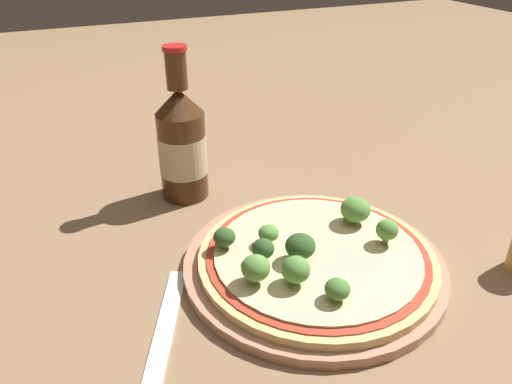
{
  "coord_description": "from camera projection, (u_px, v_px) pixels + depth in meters",
  "views": [
    {
      "loc": [
        -0.25,
        -0.38,
        0.35
      ],
      "look_at": [
        -0.05,
        0.09,
        0.06
      ],
      "focal_mm": 35.0,
      "sensor_mm": 36.0,
      "label": 1
    }
  ],
  "objects": [
    {
      "name": "pizza",
      "position": [
        316.0,
        256.0,
        0.55
      ],
      "size": [
        0.26,
        0.26,
        0.01
      ],
      "color": "tan",
      "rests_on": "plate"
    },
    {
      "name": "broccoli_floret_2",
      "position": [
        224.0,
        237.0,
        0.54
      ],
      "size": [
        0.02,
        0.02,
        0.02
      ],
      "color": "#6B8E51",
      "rests_on": "pizza"
    },
    {
      "name": "broccoli_floret_0",
      "position": [
        300.0,
        246.0,
        0.52
      ],
      "size": [
        0.03,
        0.03,
        0.03
      ],
      "color": "#6B8E51",
      "rests_on": "pizza"
    },
    {
      "name": "broccoli_floret_7",
      "position": [
        387.0,
        230.0,
        0.55
      ],
      "size": [
        0.02,
        0.02,
        0.03
      ],
      "color": "#6B8E51",
      "rests_on": "pizza"
    },
    {
      "name": "ground_plane",
      "position": [
        327.0,
        267.0,
        0.56
      ],
      "size": [
        3.0,
        3.0,
        0.0
      ],
      "primitive_type": "plane",
      "color": "#846647"
    },
    {
      "name": "broccoli_floret_3",
      "position": [
        263.0,
        249.0,
        0.52
      ],
      "size": [
        0.02,
        0.02,
        0.03
      ],
      "color": "#6B8E51",
      "rests_on": "pizza"
    },
    {
      "name": "broccoli_floret_6",
      "position": [
        296.0,
        270.0,
        0.49
      ],
      "size": [
        0.03,
        0.03,
        0.03
      ],
      "color": "#6B8E51",
      "rests_on": "pizza"
    },
    {
      "name": "broccoli_floret_4",
      "position": [
        269.0,
        234.0,
        0.55
      ],
      "size": [
        0.02,
        0.02,
        0.02
      ],
      "color": "#6B8E51",
      "rests_on": "pizza"
    },
    {
      "name": "broccoli_floret_1",
      "position": [
        355.0,
        210.0,
        0.58
      ],
      "size": [
        0.03,
        0.03,
        0.03
      ],
      "color": "#6B8E51",
      "rests_on": "pizza"
    },
    {
      "name": "broccoli_floret_5",
      "position": [
        337.0,
        289.0,
        0.47
      ],
      "size": [
        0.02,
        0.02,
        0.02
      ],
      "color": "#6B8E51",
      "rests_on": "pizza"
    },
    {
      "name": "broccoli_floret_8",
      "position": [
        256.0,
        268.0,
        0.49
      ],
      "size": [
        0.03,
        0.03,
        0.03
      ],
      "color": "#6B8E51",
      "rests_on": "pizza"
    },
    {
      "name": "plate",
      "position": [
        314.0,
        264.0,
        0.55
      ],
      "size": [
        0.29,
        0.29,
        0.01
      ],
      "color": "tan",
      "rests_on": "ground_plane"
    },
    {
      "name": "fork",
      "position": [
        164.0,
        331.0,
        0.47
      ],
      "size": [
        0.09,
        0.17,
        0.0
      ],
      "rotation": [
        0.0,
        0.0,
        1.14
      ],
      "color": "silver",
      "rests_on": "ground_plane"
    },
    {
      "name": "beer_bottle",
      "position": [
        182.0,
        144.0,
        0.66
      ],
      "size": [
        0.06,
        0.06,
        0.21
      ],
      "color": "#472814",
      "rests_on": "ground_plane"
    }
  ]
}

